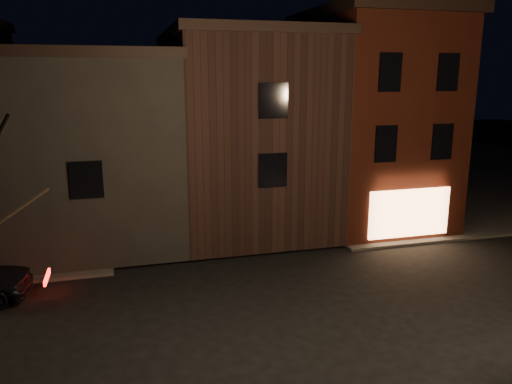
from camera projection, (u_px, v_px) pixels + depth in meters
ground at (278, 319)px, 15.72m from camera, size 120.00×120.00×0.00m
sidewalk_far_right at (440, 171)px, 39.64m from camera, size 30.00×30.00×0.12m
corner_building at (371, 117)px, 25.44m from camera, size 6.50×8.50×10.50m
row_building_a at (243, 130)px, 24.86m from camera, size 7.30×10.30×9.40m
row_building_b at (91, 145)px, 23.11m from camera, size 7.80×10.30×8.40m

